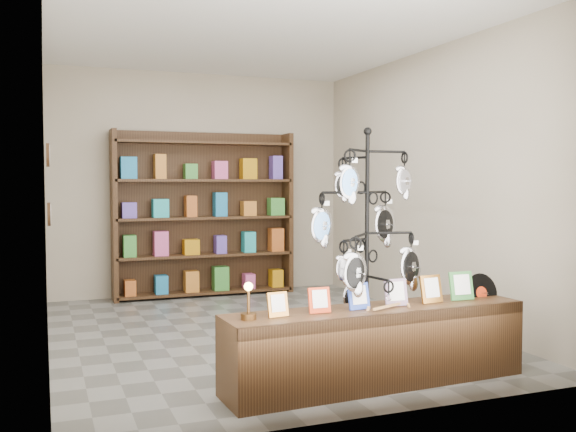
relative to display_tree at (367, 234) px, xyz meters
name	(u,v)px	position (x,y,z in m)	size (l,w,h in m)	color
ground	(258,332)	(-0.32, 1.73, -1.13)	(5.00, 5.00, 0.00)	slate
room_envelope	(258,150)	(-0.32, 1.73, 0.73)	(5.00, 5.00, 5.00)	#B2A58F
display_tree	(367,234)	(0.00, 0.00, 0.00)	(1.03, 1.03, 1.95)	black
front_shelf	(377,346)	(-0.01, -0.20, -0.83)	(2.40, 0.61, 0.84)	black
back_shelving	(204,219)	(-0.32, 4.02, -0.10)	(2.42, 0.36, 2.20)	black
wall_clocks	(48,185)	(-2.29, 2.53, 0.37)	(0.03, 0.24, 0.84)	black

